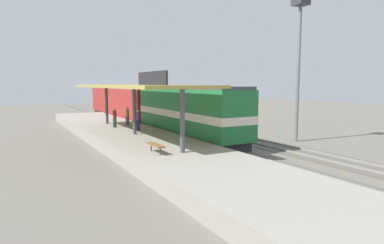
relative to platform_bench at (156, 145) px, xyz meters
name	(u,v)px	position (x,y,z in m)	size (l,w,h in m)	color
ground_plane	(207,139)	(8.00, 7.42, -1.34)	(120.00, 120.00, 0.00)	#666056
track_near	(187,140)	(6.00, 7.42, -1.31)	(3.20, 110.00, 0.16)	#565249
track_far	(231,136)	(10.60, 7.42, -1.31)	(3.20, 110.00, 0.16)	#565249
platform	(135,140)	(1.40, 7.42, -0.89)	(6.00, 44.00, 0.90)	gray
station_canopy	(134,87)	(1.40, 7.33, 3.19)	(5.20, 18.00, 4.70)	#47474C
platform_bench	(156,145)	(0.00, 0.00, 0.00)	(0.44, 1.70, 0.50)	#333338
locomotive	(188,112)	(6.00, 7.28, 1.07)	(2.93, 14.43, 4.44)	#28282D
passenger_carriage_single	(122,103)	(6.00, 25.28, 0.97)	(2.90, 20.00, 4.24)	#28282D
light_mast	(299,39)	(13.80, 2.72, 7.05)	(1.10, 1.10, 11.70)	slate
person_waiting	(115,117)	(1.21, 12.17, 0.51)	(0.34, 0.34, 1.71)	#23603D
person_walking	(138,119)	(2.38, 9.34, 0.51)	(0.34, 0.34, 1.71)	navy
person_boarding	(127,115)	(2.71, 13.11, 0.51)	(0.34, 0.34, 1.71)	#4C4C51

